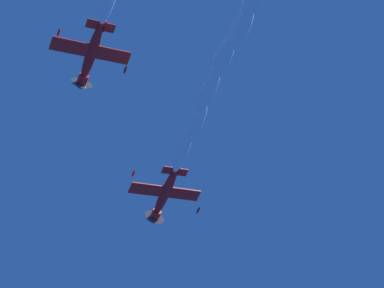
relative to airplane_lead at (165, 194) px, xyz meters
name	(u,v)px	position (x,y,z in m)	size (l,w,h in m)	color
airplane_lead	(165,194)	(0.00, 0.00, 0.00)	(8.60, 8.59, 3.98)	red
airplane_left_wingman	(91,55)	(-3.37, 19.79, 1.48)	(8.64, 8.39, 4.44)	red
smoke_trail_lead	(226,55)	(-16.81, 11.46, -0.86)	(23.67, 16.64, 3.07)	white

